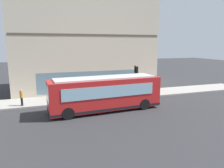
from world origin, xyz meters
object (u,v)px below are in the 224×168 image
object	(u,v)px
city_bus_nearside	(105,94)
pedestrian_walking_along_curb	(156,83)
traffic_light_near_corner	(136,75)
fire_hydrant	(125,93)
pedestrian_by_light_pole	(22,96)
pedestrian_near_building_entrance	(133,84)
pedestrian_near_hydrant	(77,88)

from	to	relation	value
city_bus_nearside	pedestrian_walking_along_curb	size ratio (longest dim) A/B	5.85
pedestrian_walking_along_curb	traffic_light_near_corner	bearing A→B (deg)	113.78
city_bus_nearside	fire_hydrant	world-z (taller)	city_bus_nearside
city_bus_nearside	pedestrian_by_light_pole	world-z (taller)	city_bus_nearside
city_bus_nearside	pedestrian_walking_along_curb	bearing A→B (deg)	-59.33
pedestrian_near_building_entrance	pedestrian_near_hydrant	distance (m)	7.17
city_bus_nearside	pedestrian_by_light_pole	distance (m)	8.06
traffic_light_near_corner	pedestrian_walking_along_curb	size ratio (longest dim) A/B	2.01
city_bus_nearside	pedestrian_near_hydrant	xyz separation A→B (m)	(4.99, 1.80, -0.37)
fire_hydrant	pedestrian_walking_along_curb	bearing A→B (deg)	-76.99
pedestrian_near_building_entrance	fire_hydrant	bearing A→B (deg)	136.18
traffic_light_near_corner	fire_hydrant	distance (m)	2.41
city_bus_nearside	pedestrian_near_hydrant	bearing A→B (deg)	19.85
pedestrian_near_building_entrance	pedestrian_near_hydrant	bearing A→B (deg)	95.99
traffic_light_near_corner	pedestrian_near_building_entrance	size ratio (longest dim) A/B	2.23
fire_hydrant	pedestrian_near_building_entrance	bearing A→B (deg)	-43.82
pedestrian_walking_along_curb	pedestrian_near_building_entrance	bearing A→B (deg)	70.43
city_bus_nearside	pedestrian_near_building_entrance	distance (m)	7.85
traffic_light_near_corner	pedestrian_by_light_pole	bearing A→B (deg)	88.92
city_bus_nearside	traffic_light_near_corner	world-z (taller)	traffic_light_near_corner
pedestrian_near_hydrant	fire_hydrant	bearing A→B (deg)	-104.05
city_bus_nearside	pedestrian_walking_along_curb	distance (m)	9.36
traffic_light_near_corner	pedestrian_walking_along_curb	bearing A→B (deg)	-66.22
fire_hydrant	pedestrian_walking_along_curb	size ratio (longest dim) A/B	0.43
pedestrian_by_light_pole	pedestrian_near_hydrant	distance (m)	5.70
pedestrian_by_light_pole	pedestrian_near_building_entrance	bearing A→B (deg)	-79.65
traffic_light_near_corner	fire_hydrant	world-z (taller)	traffic_light_near_corner
fire_hydrant	pedestrian_near_building_entrance	world-z (taller)	pedestrian_near_building_entrance
pedestrian_by_light_pole	pedestrian_near_hydrant	bearing A→B (deg)	-74.15
fire_hydrant	pedestrian_near_building_entrance	size ratio (longest dim) A/B	0.47
city_bus_nearside	pedestrian_by_light_pole	bearing A→B (deg)	64.77
fire_hydrant	pedestrian_by_light_pole	size ratio (longest dim) A/B	0.46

